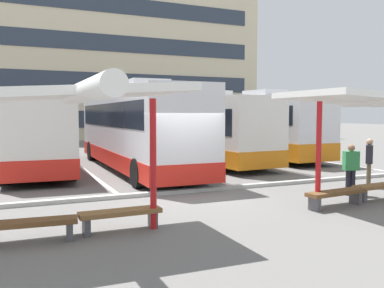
{
  "coord_description": "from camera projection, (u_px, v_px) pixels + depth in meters",
  "views": [
    {
      "loc": [
        -4.97,
        -11.36,
        2.46
      ],
      "look_at": [
        1.11,
        2.44,
        1.37
      ],
      "focal_mm": 38.78,
      "sensor_mm": 36.0,
      "label": 1
    }
  ],
  "objects": [
    {
      "name": "lane_stripe_5",
      "position": [
        296.0,
        157.0,
        23.61
      ],
      "size": [
        0.16,
        14.0,
        0.01
      ],
      "primitive_type": "cube",
      "color": "white",
      "rests_on": "ground"
    },
    {
      "name": "waiting_shelter_1",
      "position": [
        77.0,
        96.0,
        7.83
      ],
      "size": [
        4.18,
        4.7,
        3.06
      ],
      "color": "red",
      "rests_on": "ground"
    },
    {
      "name": "lane_stripe_3",
      "position": [
        165.0,
        164.0,
        20.41
      ],
      "size": [
        0.16,
        14.0,
        0.01
      ],
      "primitive_type": "cube",
      "color": "white",
      "rests_on": "ground"
    },
    {
      "name": "coach_bus_4",
      "position": [
        249.0,
        127.0,
        23.96
      ],
      "size": [
        2.93,
        11.61,
        3.77
      ],
      "color": "silver",
      "rests_on": "ground"
    },
    {
      "name": "ground_plane",
      "position": [
        191.0,
        195.0,
        12.55
      ],
      "size": [
        160.0,
        160.0,
        0.0
      ],
      "primitive_type": "plane",
      "color": "slate"
    },
    {
      "name": "waiting_passenger_3",
      "position": [
        351.0,
        166.0,
        12.51
      ],
      "size": [
        0.49,
        0.34,
        1.55
      ],
      "color": "black",
      "rests_on": "ground"
    },
    {
      "name": "waiting_passenger_2",
      "position": [
        369.0,
        159.0,
        13.89
      ],
      "size": [
        0.5,
        0.49,
        1.65
      ],
      "color": "brown",
      "rests_on": "ground"
    },
    {
      "name": "waiting_shelter_2",
      "position": [
        369.0,
        101.0,
        10.93
      ],
      "size": [
        3.86,
        4.61,
        3.06
      ],
      "color": "red",
      "rests_on": "ground"
    },
    {
      "name": "lane_stripe_2",
      "position": [
        83.0,
        168.0,
        18.81
      ],
      "size": [
        0.16,
        14.0,
        0.01
      ],
      "primitive_type": "cube",
      "color": "white",
      "rests_on": "ground"
    },
    {
      "name": "coach_bus_2",
      "position": [
        135.0,
        129.0,
        18.3
      ],
      "size": [
        2.73,
        12.38,
        3.82
      ],
      "color": "silver",
      "rests_on": "ground"
    },
    {
      "name": "coach_bus_1",
      "position": [
        36.0,
        133.0,
        18.35
      ],
      "size": [
        2.93,
        11.0,
        3.51
      ],
      "color": "silver",
      "rests_on": "ground"
    },
    {
      "name": "bench_1",
      "position": [
        29.0,
        226.0,
        7.86
      ],
      "size": [
        1.8,
        0.57,
        0.45
      ],
      "color": "brown",
      "rests_on": "ground"
    },
    {
      "name": "coach_bus_3",
      "position": [
        194.0,
        129.0,
        21.75
      ],
      "size": [
        3.25,
        12.27,
        3.58
      ],
      "color": "silver",
      "rests_on": "ground"
    },
    {
      "name": "bench_3",
      "position": [
        336.0,
        195.0,
        10.91
      ],
      "size": [
        1.88,
        0.61,
        0.45
      ],
      "color": "brown",
      "rests_on": "ground"
    },
    {
      "name": "terminal_building",
      "position": [
        57.0,
        36.0,
        44.98
      ],
      "size": [
        41.22,
        15.65,
        24.61
      ],
      "color": "beige",
      "rests_on": "ground"
    },
    {
      "name": "bench_2",
      "position": [
        121.0,
        215.0,
        8.71
      ],
      "size": [
        1.73,
        0.44,
        0.45
      ],
      "color": "brown",
      "rests_on": "ground"
    },
    {
      "name": "bench_4",
      "position": [
        377.0,
        188.0,
        11.89
      ],
      "size": [
        1.62,
        0.5,
        0.45
      ],
      "color": "brown",
      "rests_on": "ground"
    },
    {
      "name": "platform_kerb",
      "position": [
        185.0,
        191.0,
        12.94
      ],
      "size": [
        44.0,
        0.24,
        0.12
      ],
      "primitive_type": "cube",
      "color": "#ADADA8",
      "rests_on": "ground"
    },
    {
      "name": "lane_stripe_4",
      "position": [
        235.0,
        161.0,
        22.01
      ],
      "size": [
        0.16,
        14.0,
        0.01
      ],
      "primitive_type": "cube",
      "color": "white",
      "rests_on": "ground"
    }
  ]
}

